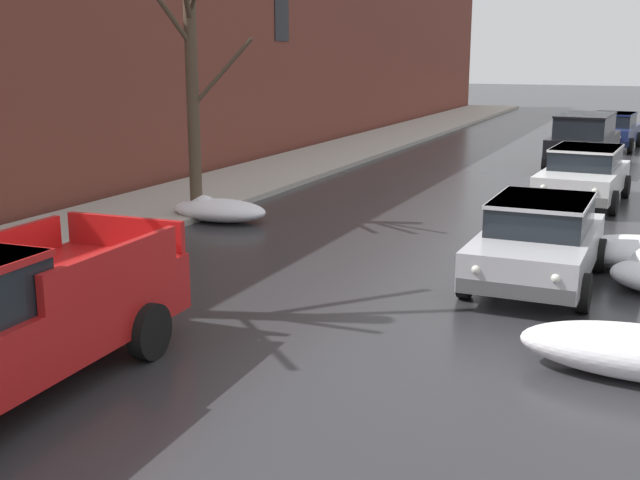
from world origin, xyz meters
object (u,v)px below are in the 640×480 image
(bare_tree_mid_block, at_px, (193,86))
(suv_black_parked_far_down_block, at_px, (584,139))
(sedan_darkblue_queued_behind_truck, at_px, (612,130))
(sedan_silver_parked_kerbside_close, at_px, (539,240))
(sedan_white_parked_kerbside_mid, at_px, (584,174))

(bare_tree_mid_block, distance_m, suv_black_parked_far_down_block, 14.13)
(sedan_darkblue_queued_behind_truck, bearing_deg, sedan_silver_parked_kerbside_close, -89.27)
(sedan_silver_parked_kerbside_close, relative_size, sedan_darkblue_queued_behind_truck, 0.95)
(sedan_white_parked_kerbside_mid, distance_m, suv_black_parked_far_down_block, 6.21)
(sedan_silver_parked_kerbside_close, bearing_deg, bare_tree_mid_block, 164.68)
(bare_tree_mid_block, xyz_separation_m, sedan_darkblue_queued_behind_truck, (7.73, 18.42, -2.27))
(bare_tree_mid_block, distance_m, sedan_darkblue_queued_behind_truck, 20.10)
(bare_tree_mid_block, relative_size, suv_black_parked_far_down_block, 1.23)
(sedan_silver_parked_kerbside_close, height_order, sedan_white_parked_kerbside_mid, same)
(sedan_darkblue_queued_behind_truck, bearing_deg, sedan_white_parked_kerbside_mid, -89.12)
(bare_tree_mid_block, bearing_deg, sedan_darkblue_queued_behind_truck, 67.23)
(suv_black_parked_far_down_block, bearing_deg, sedan_darkblue_queued_behind_truck, 86.21)
(sedan_darkblue_queued_behind_truck, bearing_deg, bare_tree_mid_block, -112.77)
(sedan_silver_parked_kerbside_close, height_order, suv_black_parked_far_down_block, suv_black_parked_far_down_block)
(suv_black_parked_far_down_block, bearing_deg, bare_tree_mid_block, -121.48)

